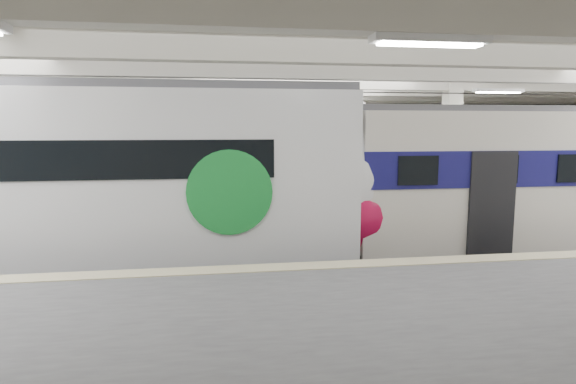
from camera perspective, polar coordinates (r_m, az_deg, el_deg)
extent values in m
cube|color=black|center=(13.12, 4.33, -9.42)|extent=(36.00, 24.00, 0.10)
cube|color=silver|center=(12.66, 4.60, 15.59)|extent=(36.00, 24.00, 0.20)
cube|color=beige|center=(22.42, -1.35, 4.98)|extent=(30.00, 0.10, 5.50)
cube|color=#4E4E51|center=(7.16, 16.84, -19.66)|extent=(30.00, 7.00, 1.10)
cube|color=#C1B289|center=(9.78, 8.71, -8.38)|extent=(30.00, 0.50, 0.02)
cube|color=beige|center=(15.25, -9.22, 3.62)|extent=(0.50, 0.50, 5.50)
cube|color=beige|center=(17.15, 18.64, 3.76)|extent=(0.50, 0.50, 5.50)
cube|color=beige|center=(12.62, 4.58, 14.24)|extent=(30.00, 18.00, 0.50)
cube|color=#59544C|center=(13.08, 4.34, -8.88)|extent=(30.00, 1.52, 0.16)
cube|color=#59544C|center=(18.32, 0.47, -4.05)|extent=(30.00, 1.52, 0.16)
cylinder|color=black|center=(12.57, 4.55, 11.75)|extent=(30.00, 0.03, 0.03)
cylinder|color=black|center=(17.96, 0.49, 10.54)|extent=(30.00, 0.03, 0.03)
cube|color=white|center=(10.66, 7.08, 13.65)|extent=(26.00, 8.40, 0.12)
cube|color=white|center=(12.78, -24.78, 1.45)|extent=(13.81, 3.08, 4.14)
ellipsoid|color=white|center=(12.72, 6.65, 2.08)|extent=(2.44, 3.02, 4.06)
ellipsoid|color=#BC0F3E|center=(12.87, 7.10, -1.96)|extent=(2.59, 3.08, 2.49)
cylinder|color=#1A9136|center=(10.74, -6.93, -0.07)|extent=(1.91, 0.06, 1.91)
cube|color=#4C4C51|center=(12.76, -25.33, 11.19)|extent=(13.81, 2.53, 0.20)
cube|color=black|center=(13.18, -24.23, -8.20)|extent=(13.81, 2.16, 0.70)
cube|color=silver|center=(15.81, 30.36, 1.34)|extent=(12.96, 2.84, 3.69)
cube|color=navy|center=(15.78, 30.47, 2.93)|extent=(13.00, 2.90, 0.90)
cube|color=red|center=(12.83, 6.89, -1.22)|extent=(0.08, 2.42, 2.03)
cube|color=black|center=(12.69, 7.01, 5.71)|extent=(0.08, 2.27, 1.33)
cube|color=#4C4C51|center=(15.75, 30.83, 8.31)|extent=(12.96, 2.22, 0.16)
cube|color=black|center=(16.12, 29.88, -5.73)|extent=(12.96, 1.99, 0.70)
cube|color=white|center=(18.33, -22.82, 2.66)|extent=(13.96, 2.89, 3.78)
cube|color=#1A9136|center=(18.29, -22.90, 4.21)|extent=(14.00, 2.95, 0.80)
cube|color=#4C4C51|center=(18.28, -23.14, 8.89)|extent=(13.95, 2.39, 0.16)
cube|color=black|center=(18.60, -22.48, -3.76)|extent=(13.95, 2.59, 0.60)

